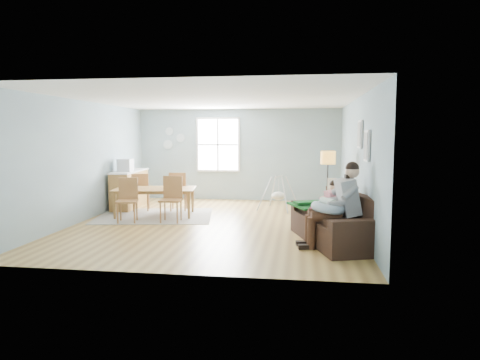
# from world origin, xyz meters

# --- Properties ---
(room) EXTENTS (8.40, 9.40, 3.90)m
(room) POSITION_xyz_m (0.00, 0.00, 2.42)
(room) COLOR olive
(window) EXTENTS (1.32, 0.08, 1.62)m
(window) POSITION_xyz_m (-0.60, 3.46, 1.65)
(window) COLOR silver
(window) RESTS_ON room
(pictures) EXTENTS (0.05, 1.34, 0.74)m
(pictures) POSITION_xyz_m (2.97, -1.05, 1.85)
(pictures) COLOR silver
(pictures) RESTS_ON room
(wall_plates) EXTENTS (0.67, 0.02, 0.66)m
(wall_plates) POSITION_xyz_m (-2.00, 3.47, 1.83)
(wall_plates) COLOR #A8BBC9
(wall_plates) RESTS_ON room
(sofa) EXTENTS (1.58, 2.40, 0.90)m
(sofa) POSITION_xyz_m (2.51, -1.35, 0.32)
(sofa) COLOR black
(sofa) RESTS_ON room
(green_throw) EXTENTS (1.27, 1.19, 0.04)m
(green_throw) POSITION_xyz_m (2.20, -0.67, 0.57)
(green_throw) COLOR #145924
(green_throw) RESTS_ON sofa
(beige_pillow) EXTENTS (0.36, 0.55, 0.54)m
(beige_pillow) POSITION_xyz_m (2.55, -0.73, 0.82)
(beige_pillow) COLOR tan
(beige_pillow) RESTS_ON sofa
(father) EXTENTS (1.11, 0.59, 1.49)m
(father) POSITION_xyz_m (2.48, -1.69, 0.79)
(father) COLOR gray
(father) RESTS_ON sofa
(nursing_pillow) EXTENTS (0.72, 0.71, 0.24)m
(nursing_pillow) POSITION_xyz_m (2.32, -1.75, 0.70)
(nursing_pillow) COLOR #AAC1D5
(nursing_pillow) RESTS_ON father
(infant) EXTENTS (0.30, 0.41, 0.15)m
(infant) POSITION_xyz_m (2.30, -1.71, 0.80)
(infant) COLOR silver
(infant) RESTS_ON nursing_pillow
(toddler) EXTENTS (0.59, 0.43, 0.88)m
(toddler) POSITION_xyz_m (2.37, -1.17, 0.75)
(toddler) COLOR silver
(toddler) RESTS_ON sofa
(floor_lamp) EXTENTS (0.32, 0.32, 1.59)m
(floor_lamp) POSITION_xyz_m (2.43, 0.38, 1.31)
(floor_lamp) COLOR black
(floor_lamp) RESTS_ON room
(storage_cube) EXTENTS (0.51, 0.47, 0.54)m
(storage_cube) POSITION_xyz_m (2.69, -2.15, 0.27)
(storage_cube) COLOR silver
(storage_cube) RESTS_ON room
(rug) EXTENTS (2.97, 2.45, 0.01)m
(rug) POSITION_xyz_m (-1.60, 0.63, 0.01)
(rug) COLOR gray
(rug) RESTS_ON room
(dining_table) EXTENTS (2.04, 1.33, 0.67)m
(dining_table) POSITION_xyz_m (-1.60, 0.63, 0.33)
(dining_table) COLOR #915A2F
(dining_table) RESTS_ON rug
(chair_sw) EXTENTS (0.54, 0.54, 0.99)m
(chair_sw) POSITION_xyz_m (-1.97, -0.10, 0.57)
(chair_sw) COLOR brown
(chair_sw) RESTS_ON rug
(chair_se) EXTENTS (0.48, 0.48, 1.02)m
(chair_se) POSITION_xyz_m (-1.01, 0.06, 0.59)
(chair_se) COLOR brown
(chair_se) RESTS_ON rug
(chair_nw) EXTENTS (0.54, 0.54, 0.97)m
(chair_nw) POSITION_xyz_m (-2.17, 1.20, 0.56)
(chair_nw) COLOR brown
(chair_nw) RESTS_ON rug
(chair_ne) EXTENTS (0.51, 0.51, 1.00)m
(chair_ne) POSITION_xyz_m (-1.23, 1.36, 0.57)
(chair_ne) COLOR brown
(chair_ne) RESTS_ON rug
(counter) EXTENTS (0.62, 1.80, 0.99)m
(counter) POSITION_xyz_m (-2.70, 1.77, 0.50)
(counter) COLOR #915A2F
(counter) RESTS_ON room
(monitor) EXTENTS (0.36, 0.34, 0.33)m
(monitor) POSITION_xyz_m (-2.67, 1.44, 1.16)
(monitor) COLOR silver
(monitor) RESTS_ON counter
(baby_swing) EXTENTS (1.10, 1.11, 0.88)m
(baby_swing) POSITION_xyz_m (1.30, 1.82, 0.40)
(baby_swing) COLOR silver
(baby_swing) RESTS_ON room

